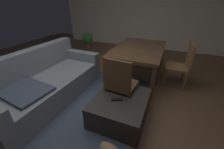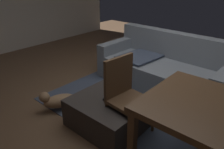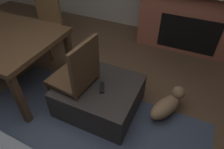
{
  "view_description": "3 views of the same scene",
  "coord_description": "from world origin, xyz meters",
  "px_view_note": "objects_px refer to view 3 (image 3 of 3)",
  "views": [
    {
      "loc": [
        -1.66,
        -1.18,
        1.67
      ],
      "look_at": [
        0.22,
        -0.39,
        0.59
      ],
      "focal_mm": 22.8,
      "sensor_mm": 36.0,
      "label": 1
    },
    {
      "loc": [
        1.51,
        -2.33,
        1.78
      ],
      "look_at": [
        0.15,
        -0.78,
        0.82
      ],
      "focal_mm": 35.0,
      "sensor_mm": 36.0,
      "label": 2
    },
    {
      "loc": [
        -0.84,
        0.73,
        1.86
      ],
      "look_at": [
        -0.27,
        -0.51,
        0.7
      ],
      "focal_mm": 31.26,
      "sensor_mm": 36.0,
      "label": 3
    }
  ],
  "objects_px": {
    "fireplace": "(193,17)",
    "ottoman_coffee_table": "(99,96)",
    "small_dog": "(167,105)",
    "dining_chair_south": "(46,20)",
    "tv_remote": "(102,88)",
    "dining_chair_west": "(78,74)"
  },
  "relations": [
    {
      "from": "fireplace",
      "to": "dining_chair_south",
      "type": "height_order",
      "value": "fireplace"
    },
    {
      "from": "tv_remote",
      "to": "dining_chair_south",
      "type": "bearing_deg",
      "value": -56.74
    },
    {
      "from": "ottoman_coffee_table",
      "to": "small_dog",
      "type": "distance_m",
      "value": 0.79
    },
    {
      "from": "dining_chair_west",
      "to": "ottoman_coffee_table",
      "type": "bearing_deg",
      "value": -155.05
    },
    {
      "from": "dining_chair_west",
      "to": "dining_chair_south",
      "type": "distance_m",
      "value": 1.49
    },
    {
      "from": "fireplace",
      "to": "tv_remote",
      "type": "distance_m",
      "value": 2.06
    },
    {
      "from": "tv_remote",
      "to": "dining_chair_south",
      "type": "height_order",
      "value": "dining_chair_south"
    },
    {
      "from": "ottoman_coffee_table",
      "to": "tv_remote",
      "type": "distance_m",
      "value": 0.21
    },
    {
      "from": "ottoman_coffee_table",
      "to": "small_dog",
      "type": "relative_size",
      "value": 1.75
    },
    {
      "from": "dining_chair_south",
      "to": "small_dog",
      "type": "xyz_separation_m",
      "value": [
        -2.13,
        0.6,
        -0.36
      ]
    },
    {
      "from": "dining_chair_west",
      "to": "dining_chair_south",
      "type": "height_order",
      "value": "same"
    },
    {
      "from": "ottoman_coffee_table",
      "to": "tv_remote",
      "type": "relative_size",
      "value": 5.51
    },
    {
      "from": "fireplace",
      "to": "small_dog",
      "type": "bearing_deg",
      "value": 90.97
    },
    {
      "from": "tv_remote",
      "to": "small_dog",
      "type": "height_order",
      "value": "tv_remote"
    },
    {
      "from": "tv_remote",
      "to": "small_dog",
      "type": "xyz_separation_m",
      "value": [
        -0.69,
        -0.26,
        -0.22
      ]
    },
    {
      "from": "ottoman_coffee_table",
      "to": "fireplace",
      "type": "bearing_deg",
      "value": -110.87
    },
    {
      "from": "fireplace",
      "to": "ottoman_coffee_table",
      "type": "xyz_separation_m",
      "value": [
        0.73,
        1.91,
        -0.35
      ]
    },
    {
      "from": "fireplace",
      "to": "dining_chair_west",
      "type": "relative_size",
      "value": 2.04
    },
    {
      "from": "small_dog",
      "to": "dining_chair_south",
      "type": "bearing_deg",
      "value": -15.74
    },
    {
      "from": "tv_remote",
      "to": "dining_chair_south",
      "type": "distance_m",
      "value": 1.68
    },
    {
      "from": "dining_chair_south",
      "to": "dining_chair_west",
      "type": "bearing_deg",
      "value": 142.46
    },
    {
      "from": "small_dog",
      "to": "dining_chair_west",
      "type": "bearing_deg",
      "value": 18.17
    }
  ]
}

